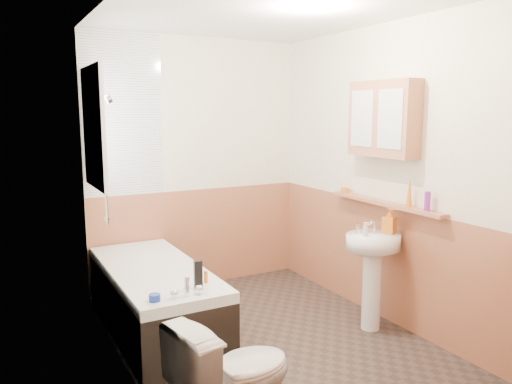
% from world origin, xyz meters
% --- Properties ---
extents(floor, '(2.80, 2.80, 0.00)m').
position_xyz_m(floor, '(0.00, 0.00, 0.00)').
color(floor, '#2C231F').
rests_on(floor, ground).
extents(ceiling, '(2.80, 2.80, 0.00)m').
position_xyz_m(ceiling, '(0.00, 0.00, 2.50)').
color(ceiling, white).
rests_on(ceiling, ground).
extents(wall_back, '(2.20, 0.02, 2.50)m').
position_xyz_m(wall_back, '(0.00, 1.41, 1.25)').
color(wall_back, '#EDE3C4').
rests_on(wall_back, ground).
extents(wall_front, '(2.20, 0.02, 2.50)m').
position_xyz_m(wall_front, '(0.00, -1.41, 1.25)').
color(wall_front, '#EDE3C4').
rests_on(wall_front, ground).
extents(wall_left, '(0.02, 2.80, 2.50)m').
position_xyz_m(wall_left, '(-1.11, 0.00, 1.25)').
color(wall_left, '#EDE3C4').
rests_on(wall_left, ground).
extents(wall_right, '(0.02, 2.80, 2.50)m').
position_xyz_m(wall_right, '(1.11, 0.00, 1.25)').
color(wall_right, '#EDE3C4').
rests_on(wall_right, ground).
extents(wainscot_right, '(0.01, 2.80, 1.00)m').
position_xyz_m(wainscot_right, '(1.09, 0.00, 0.50)').
color(wainscot_right, '#B36C49').
rests_on(wainscot_right, wall_right).
extents(wainscot_front, '(2.20, 0.01, 1.00)m').
position_xyz_m(wainscot_front, '(0.00, -1.39, 0.50)').
color(wainscot_front, '#B36C49').
rests_on(wainscot_front, wall_front).
extents(wainscot_back, '(2.20, 0.01, 1.00)m').
position_xyz_m(wainscot_back, '(0.00, 1.39, 0.50)').
color(wainscot_back, '#B36C49').
rests_on(wainscot_back, wall_back).
extents(tile_cladding_left, '(0.01, 2.80, 2.50)m').
position_xyz_m(tile_cladding_left, '(-1.09, 0.00, 1.25)').
color(tile_cladding_left, white).
rests_on(tile_cladding_left, wall_left).
extents(tile_return_back, '(0.75, 0.01, 1.50)m').
position_xyz_m(tile_return_back, '(-0.73, 1.39, 1.75)').
color(tile_return_back, white).
rests_on(tile_return_back, wall_back).
extents(window, '(0.03, 0.79, 0.99)m').
position_xyz_m(window, '(-1.06, 0.95, 1.65)').
color(window, white).
rests_on(window, wall_left).
extents(bathtub, '(0.70, 1.69, 0.68)m').
position_xyz_m(bathtub, '(-0.73, 0.53, 0.28)').
color(bathtub, black).
rests_on(bathtub, floor).
extents(shower_riser, '(0.10, 0.08, 1.18)m').
position_xyz_m(shower_riser, '(-1.04, 0.68, 1.58)').
color(shower_riser, silver).
rests_on(shower_riser, wall_left).
extents(toilet, '(0.77, 0.52, 0.69)m').
position_xyz_m(toilet, '(-0.76, -1.00, 0.35)').
color(toilet, white).
rests_on(toilet, floor).
extents(sink, '(0.47, 0.38, 0.91)m').
position_xyz_m(sink, '(0.84, -0.29, 0.57)').
color(sink, white).
rests_on(sink, floor).
extents(pine_shelf, '(0.10, 1.25, 0.03)m').
position_xyz_m(pine_shelf, '(1.04, -0.19, 1.02)').
color(pine_shelf, '#B36C49').
rests_on(pine_shelf, wall_right).
extents(medicine_cabinet, '(0.17, 0.68, 0.62)m').
position_xyz_m(medicine_cabinet, '(1.01, -0.16, 1.72)').
color(medicine_cabinet, '#B36C49').
rests_on(medicine_cabinet, wall_right).
extents(foam_can, '(0.05, 0.05, 0.15)m').
position_xyz_m(foam_can, '(1.04, -0.64, 1.11)').
color(foam_can, purple).
rests_on(foam_can, pine_shelf).
extents(green_bottle, '(0.05, 0.05, 0.25)m').
position_xyz_m(green_bottle, '(1.04, -0.46, 1.16)').
color(green_bottle, orange).
rests_on(green_bottle, pine_shelf).
extents(black_jar, '(0.09, 0.09, 0.05)m').
position_xyz_m(black_jar, '(1.04, 0.34, 1.06)').
color(black_jar, orange).
rests_on(black_jar, pine_shelf).
extents(soap_bottle, '(0.17, 0.23, 0.10)m').
position_xyz_m(soap_bottle, '(0.96, -0.33, 0.85)').
color(soap_bottle, orange).
rests_on(soap_bottle, sink).
extents(clear_bottle, '(0.04, 0.04, 0.11)m').
position_xyz_m(clear_bottle, '(0.73, -0.32, 0.86)').
color(clear_bottle, silver).
rests_on(clear_bottle, sink).
extents(blue_gel, '(0.06, 0.04, 0.21)m').
position_xyz_m(blue_gel, '(-0.61, -0.11, 0.64)').
color(blue_gel, black).
rests_on(blue_gel, bathtub).
extents(cream_jar, '(0.09, 0.09, 0.05)m').
position_xyz_m(cream_jar, '(-0.95, -0.19, 0.56)').
color(cream_jar, '#19339E').
rests_on(cream_jar, bathtub).
extents(orange_bottle, '(0.04, 0.04, 0.09)m').
position_xyz_m(orange_bottle, '(-0.51, -0.02, 0.58)').
color(orange_bottle, orange).
rests_on(orange_bottle, bathtub).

